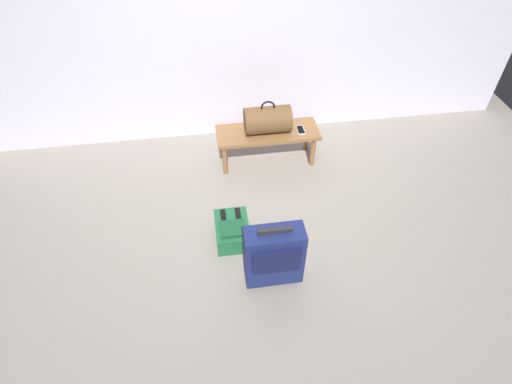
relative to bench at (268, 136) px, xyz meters
The scene contains 7 objects.
ground_plane 1.08m from the bench, 103.50° to the right, with size 6.60×6.60×0.00m, color gray.
back_wall 1.26m from the bench, 111.84° to the left, with size 6.00×0.10×2.80m, color silver.
bench is the anchor object (origin of this frame).
duffel_bag_brown 0.19m from the bench, behind, with size 0.44×0.26×0.34m.
cell_phone 0.33m from the bench, ahead, with size 0.07×0.14×0.01m.
suitcase_upright_navy 1.46m from the bench, 97.63° to the right, with size 0.43×0.21×0.61m.
backpack_green 1.10m from the bench, 115.26° to the right, with size 0.28×0.38×0.21m.
Camera 1 is at (-0.35, -2.22, 2.76)m, focal length 28.85 mm.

